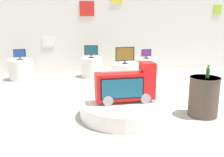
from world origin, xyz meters
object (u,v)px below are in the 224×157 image
display_pedestal_left_rear (125,75)px  display_pedestal_center_rear (21,69)px  main_display_pedestal (125,109)px  display_pedestal_right_rear (92,67)px  tv_on_right_rear (91,51)px  side_table_round (204,96)px  novelty_firetruck_tv (126,86)px  bottle_on_side_table (208,73)px  tv_on_far_right (146,54)px  tv_on_center_rear (19,54)px  tv_on_left_rear (125,54)px  display_pedestal_far_right (146,68)px

display_pedestal_left_rear → display_pedestal_center_rear: bearing=157.3°
main_display_pedestal → display_pedestal_right_rear: size_ratio=2.51×
tv_on_right_rear → side_table_round: (1.96, -4.06, -0.49)m
novelty_firetruck_tv → display_pedestal_left_rear: novelty_firetruck_tv is taller
bottle_on_side_table → tv_on_right_rear: bearing=115.5°
display_pedestal_left_rear → tv_on_far_right: 1.42m
tv_on_center_rear → tv_on_left_rear: bearing=-22.7°
tv_on_right_rear → display_pedestal_far_right: (1.83, -0.44, -0.57)m
tv_on_center_rear → side_table_round: tv_on_center_rear is taller
novelty_firetruck_tv → tv_on_center_rear: 4.70m
display_pedestal_left_rear → bottle_on_side_table: (1.08, -2.73, 0.58)m
display_pedestal_right_rear → display_pedestal_far_right: 1.88m
tv_on_center_rear → display_pedestal_far_right: tv_on_center_rear is taller
display_pedestal_far_right → tv_on_far_right: size_ratio=2.09×
display_pedestal_left_rear → display_pedestal_far_right: bearing=45.4°
main_display_pedestal → side_table_round: (1.59, -0.23, 0.26)m
display_pedestal_right_rear → display_pedestal_far_right: bearing=-13.6°
tv_on_center_rear → display_pedestal_center_rear: bearing=70.7°
novelty_firetruck_tv → tv_on_left_rear: (0.49, 2.44, 0.31)m
novelty_firetruck_tv → display_pedestal_center_rear: 4.70m
novelty_firetruck_tv → side_table_round: 1.59m
display_pedestal_left_rear → tv_on_center_rear: (-3.24, 1.35, 0.51)m
display_pedestal_right_rear → tv_on_right_rear: bearing=-77.5°
display_pedestal_center_rear → side_table_round: bearing=-43.0°
novelty_firetruck_tv → display_pedestal_right_rear: novelty_firetruck_tv is taller
display_pedestal_far_right → display_pedestal_left_rear: bearing=-134.6°
tv_on_left_rear → display_pedestal_far_right: bearing=45.5°
tv_on_center_rear → tv_on_right_rear: 2.36m
novelty_firetruck_tv → tv_on_far_right: bearing=67.2°
tv_on_right_rear → tv_on_far_right: tv_on_right_rear is taller
display_pedestal_center_rear → display_pedestal_far_right: same height
tv_on_center_rear → tv_on_far_right: size_ratio=1.03×
novelty_firetruck_tv → bottle_on_side_table: size_ratio=4.62×
side_table_round → bottle_on_side_table: (0.01, -0.06, 0.50)m
tv_on_center_rear → display_pedestal_right_rear: size_ratio=0.52×
tv_on_left_rear → main_display_pedestal: bearing=-101.9°
main_display_pedestal → tv_on_far_right: size_ratio=4.94×
display_pedestal_left_rear → tv_on_far_right: size_ratio=2.22×
novelty_firetruck_tv → display_pedestal_left_rear: bearing=78.6°
side_table_round → display_pedestal_far_right: bearing=92.1°
novelty_firetruck_tv → display_pedestal_center_rear: size_ratio=1.54×
tv_on_right_rear → display_pedestal_far_right: bearing=-13.5°
main_display_pedestal → tv_on_right_rear: bearing=95.5°
novelty_firetruck_tv → display_pedestal_far_right: novelty_firetruck_tv is taller
novelty_firetruck_tv → tv_on_center_rear: novelty_firetruck_tv is taller
display_pedestal_center_rear → side_table_round: size_ratio=0.96×
tv_on_far_right → display_pedestal_right_rear: bearing=166.3°
display_pedestal_center_rear → tv_on_far_right: size_ratio=2.12×
tv_on_center_rear → display_pedestal_right_rear: tv_on_center_rear is taller
display_pedestal_center_rear → display_pedestal_right_rear: (2.35, 0.04, 0.00)m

